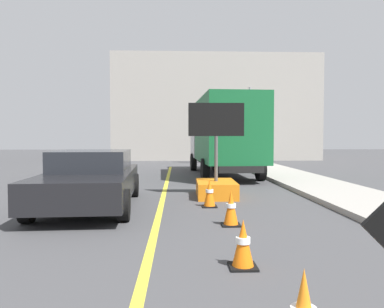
{
  "coord_description": "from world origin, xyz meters",
  "views": [
    {
      "loc": [
        0.41,
        1.89,
        1.67
      ],
      "look_at": [
        0.62,
        7.32,
        1.45
      ],
      "focal_mm": 34.85,
      "sensor_mm": 36.0,
      "label": 1
    }
  ],
  "objects_px": {
    "box_truck": "(224,135)",
    "traffic_cone_curbside": "(210,193)",
    "traffic_cone_far_lane": "(231,208)",
    "pickup_car": "(91,179)",
    "highway_guide_sign": "(238,112)",
    "traffic_cone_mid_lane": "(243,244)",
    "arrow_board_trailer": "(216,180)"
  },
  "relations": [
    {
      "from": "box_truck",
      "to": "traffic_cone_curbside",
      "type": "bearing_deg",
      "value": -99.76
    },
    {
      "from": "traffic_cone_curbside",
      "to": "traffic_cone_far_lane",
      "type": "bearing_deg",
      "value": -82.94
    },
    {
      "from": "pickup_car",
      "to": "highway_guide_sign",
      "type": "relative_size",
      "value": 1.0
    },
    {
      "from": "traffic_cone_mid_lane",
      "to": "traffic_cone_far_lane",
      "type": "distance_m",
      "value": 2.35
    },
    {
      "from": "box_truck",
      "to": "traffic_cone_mid_lane",
      "type": "distance_m",
      "value": 12.15
    },
    {
      "from": "arrow_board_trailer",
      "to": "traffic_cone_curbside",
      "type": "height_order",
      "value": "arrow_board_trailer"
    },
    {
      "from": "arrow_board_trailer",
      "to": "pickup_car",
      "type": "distance_m",
      "value": 3.57
    },
    {
      "from": "pickup_car",
      "to": "highway_guide_sign",
      "type": "distance_m",
      "value": 16.3
    },
    {
      "from": "arrow_board_trailer",
      "to": "traffic_cone_far_lane",
      "type": "height_order",
      "value": "arrow_board_trailer"
    },
    {
      "from": "arrow_board_trailer",
      "to": "traffic_cone_mid_lane",
      "type": "bearing_deg",
      "value": -92.58
    },
    {
      "from": "traffic_cone_mid_lane",
      "to": "traffic_cone_curbside",
      "type": "xyz_separation_m",
      "value": [
        -0.06,
        4.31,
        0.03
      ]
    },
    {
      "from": "pickup_car",
      "to": "box_truck",
      "type": "bearing_deg",
      "value": 60.79
    },
    {
      "from": "traffic_cone_mid_lane",
      "to": "traffic_cone_curbside",
      "type": "bearing_deg",
      "value": 90.83
    },
    {
      "from": "traffic_cone_mid_lane",
      "to": "box_truck",
      "type": "bearing_deg",
      "value": 84.01
    },
    {
      "from": "arrow_board_trailer",
      "to": "pickup_car",
      "type": "relative_size",
      "value": 0.54
    },
    {
      "from": "pickup_car",
      "to": "traffic_cone_mid_lane",
      "type": "distance_m",
      "value": 5.35
    },
    {
      "from": "traffic_cone_mid_lane",
      "to": "arrow_board_trailer",
      "type": "bearing_deg",
      "value": 87.42
    },
    {
      "from": "traffic_cone_far_lane",
      "to": "traffic_cone_curbside",
      "type": "height_order",
      "value": "traffic_cone_curbside"
    },
    {
      "from": "box_truck",
      "to": "pickup_car",
      "type": "relative_size",
      "value": 1.58
    },
    {
      "from": "box_truck",
      "to": "traffic_cone_mid_lane",
      "type": "xyz_separation_m",
      "value": [
        -1.26,
        -11.98,
        -1.54
      ]
    },
    {
      "from": "arrow_board_trailer",
      "to": "box_truck",
      "type": "distance_m",
      "value": 6.28
    },
    {
      "from": "box_truck",
      "to": "highway_guide_sign",
      "type": "relative_size",
      "value": 1.59
    },
    {
      "from": "highway_guide_sign",
      "to": "traffic_cone_mid_lane",
      "type": "height_order",
      "value": "highway_guide_sign"
    },
    {
      "from": "traffic_cone_curbside",
      "to": "box_truck",
      "type": "bearing_deg",
      "value": 80.24
    },
    {
      "from": "pickup_car",
      "to": "traffic_cone_curbside",
      "type": "distance_m",
      "value": 2.92
    },
    {
      "from": "arrow_board_trailer",
      "to": "traffic_cone_mid_lane",
      "type": "relative_size",
      "value": 4.28
    },
    {
      "from": "box_truck",
      "to": "traffic_cone_curbside",
      "type": "xyz_separation_m",
      "value": [
        -1.32,
        -7.68,
        -1.5
      ]
    },
    {
      "from": "arrow_board_trailer",
      "to": "traffic_cone_curbside",
      "type": "distance_m",
      "value": 1.67
    },
    {
      "from": "pickup_car",
      "to": "traffic_cone_far_lane",
      "type": "bearing_deg",
      "value": -33.73
    },
    {
      "from": "arrow_board_trailer",
      "to": "highway_guide_sign",
      "type": "xyz_separation_m",
      "value": [
        2.81,
        13.4,
        2.94
      ]
    },
    {
      "from": "highway_guide_sign",
      "to": "traffic_cone_mid_lane",
      "type": "bearing_deg",
      "value": -99.04
    },
    {
      "from": "traffic_cone_mid_lane",
      "to": "pickup_car",
      "type": "bearing_deg",
      "value": 123.71
    }
  ]
}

